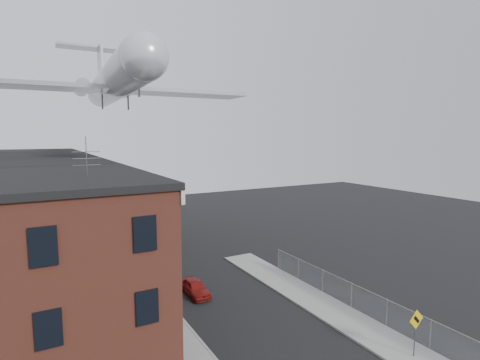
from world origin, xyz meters
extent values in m
cube|color=gray|center=(-5.50, 24.00, 0.06)|extent=(3.00, 62.00, 0.12)
cube|color=gray|center=(5.50, 6.00, 0.06)|extent=(3.00, 26.00, 0.12)
cube|color=gray|center=(-4.05, 24.00, 0.07)|extent=(0.15, 62.00, 0.14)
cube|color=gray|center=(4.05, 6.00, 0.07)|extent=(0.15, 26.00, 0.14)
cube|color=#341610|center=(-12.00, 7.00, 5.00)|extent=(10.00, 12.00, 10.00)
cube|color=black|center=(-12.00, 7.00, 10.15)|extent=(10.30, 12.30, 0.30)
cube|color=beige|center=(-6.92, 7.00, 9.70)|extent=(0.16, 12.20, 0.60)
cylinder|color=#515156|center=(-10.00, 5.00, 11.15)|extent=(0.04, 0.04, 2.00)
cube|color=gray|center=(-12.00, 16.50, 5.00)|extent=(10.00, 7.00, 10.00)
cube|color=black|center=(-12.00, 16.50, 10.15)|extent=(10.25, 7.00, 0.30)
cube|color=gray|center=(-6.10, 16.50, 0.55)|extent=(1.80, 6.40, 0.25)
cube|color=beige|center=(-6.10, 16.50, 2.75)|extent=(1.90, 6.50, 0.15)
cube|color=gray|center=(-12.00, 23.50, 5.00)|extent=(10.00, 7.00, 10.00)
cube|color=black|center=(-12.00, 23.50, 10.15)|extent=(10.25, 7.00, 0.30)
cube|color=gray|center=(-6.10, 23.50, 0.55)|extent=(1.80, 6.40, 0.25)
cube|color=beige|center=(-6.10, 23.50, 2.75)|extent=(1.90, 6.50, 0.15)
cube|color=gray|center=(-12.00, 30.50, 5.00)|extent=(10.00, 7.00, 10.00)
cube|color=black|center=(-12.00, 30.50, 10.15)|extent=(10.25, 7.00, 0.30)
cube|color=gray|center=(-6.10, 30.50, 0.55)|extent=(1.80, 6.40, 0.25)
cube|color=beige|center=(-6.10, 30.50, 2.75)|extent=(1.90, 6.50, 0.15)
cube|color=gray|center=(-12.00, 37.50, 5.00)|extent=(10.00, 7.00, 10.00)
cube|color=black|center=(-12.00, 37.50, 10.15)|extent=(10.25, 7.00, 0.30)
cube|color=gray|center=(-6.10, 37.50, 0.55)|extent=(1.80, 6.40, 0.25)
cube|color=beige|center=(-6.10, 37.50, 2.75)|extent=(1.90, 6.50, 0.15)
cube|color=gray|center=(-12.00, 44.50, 5.00)|extent=(10.00, 7.00, 10.00)
cube|color=black|center=(-12.00, 44.50, 10.15)|extent=(10.25, 7.00, 0.30)
cube|color=gray|center=(-6.10, 44.50, 0.55)|extent=(1.80, 6.40, 0.25)
cube|color=beige|center=(-6.10, 44.50, 2.75)|extent=(1.90, 6.50, 0.15)
cylinder|color=gray|center=(7.00, -1.00, 0.95)|extent=(0.06, 0.06, 1.90)
cylinder|color=gray|center=(7.00, 2.00, 0.95)|extent=(0.06, 0.06, 1.90)
cylinder|color=gray|center=(7.00, 5.00, 0.95)|extent=(0.06, 0.06, 1.90)
cylinder|color=gray|center=(7.00, 8.00, 0.95)|extent=(0.06, 0.06, 1.90)
cylinder|color=gray|center=(7.00, 11.00, 0.95)|extent=(0.06, 0.06, 1.90)
cylinder|color=gray|center=(7.00, 14.00, 0.95)|extent=(0.06, 0.06, 1.90)
cube|color=gray|center=(7.00, 5.00, 1.85)|extent=(0.04, 18.00, 0.04)
cube|color=gray|center=(7.00, 5.00, 0.95)|extent=(0.02, 18.00, 1.80)
cylinder|color=#515156|center=(5.60, -1.00, 1.30)|extent=(0.07, 0.07, 2.60)
cube|color=yellow|center=(5.60, -1.04, 2.25)|extent=(1.10, 0.03, 1.10)
cube|color=black|center=(5.60, -1.06, 2.25)|extent=(0.52, 0.02, 0.52)
cylinder|color=black|center=(-5.60, 18.00, 4.50)|extent=(0.26, 0.26, 9.00)
cube|color=black|center=(-5.60, 18.00, 8.30)|extent=(1.80, 0.12, 0.12)
cylinder|color=black|center=(-6.30, 18.00, 8.50)|extent=(0.08, 0.08, 0.25)
cylinder|color=black|center=(-4.90, 18.00, 8.50)|extent=(0.08, 0.08, 0.25)
cylinder|color=black|center=(-5.40, 28.00, 1.20)|extent=(0.24, 0.24, 2.40)
sphere|color=#194613|center=(-5.40, 28.00, 3.60)|extent=(3.20, 3.20, 3.20)
sphere|color=#194613|center=(-4.90, 27.70, 3.04)|extent=(2.24, 2.24, 2.24)
imported|color=maroon|center=(-1.80, 12.51, 0.61)|extent=(1.52, 3.61, 1.22)
imported|color=black|center=(-3.60, 23.11, 0.56)|extent=(1.55, 3.50, 1.12)
imported|color=gray|center=(-1.80, 29.53, 0.69)|extent=(2.09, 4.81, 1.38)
cylinder|color=silver|center=(-4.49, 25.65, 17.55)|extent=(4.47, 25.36, 3.36)
sphere|color=silver|center=(-5.04, 13.04, 17.55)|extent=(3.36, 3.36, 3.36)
cone|color=silver|center=(-3.93, 38.25, 17.55)|extent=(3.50, 3.30, 3.36)
cube|color=#939399|center=(-4.56, 24.07, 16.50)|extent=(25.40, 5.52, 0.37)
cylinder|color=#939399|center=(-6.61, 34.69, 17.76)|extent=(1.87, 4.28, 1.68)
cylinder|color=#939399|center=(-1.57, 34.46, 17.76)|extent=(1.87, 4.28, 1.68)
cube|color=silver|center=(-3.95, 37.73, 20.50)|extent=(0.44, 4.00, 5.89)
cube|color=#939399|center=(-3.91, 38.78, 23.23)|extent=(10.10, 3.17, 0.26)
cylinder|color=#515156|center=(-4.95, 15.14, 15.66)|extent=(0.17, 0.17, 1.26)
camera|label=1|loc=(-12.16, -13.22, 12.17)|focal=28.00mm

